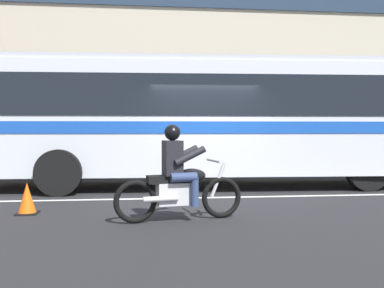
{
  "coord_description": "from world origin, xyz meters",
  "views": [
    {
      "loc": [
        -1.33,
        -9.55,
        1.48
      ],
      "look_at": [
        -0.42,
        -1.15,
        1.19
      ],
      "focal_mm": 39.18,
      "sensor_mm": 36.0,
      "label": 1
    }
  ],
  "objects": [
    {
      "name": "ground_plane",
      "position": [
        0.0,
        0.0,
        0.0
      ],
      "size": [
        60.0,
        60.0,
        0.0
      ],
      "primitive_type": "plane",
      "color": "black"
    },
    {
      "name": "motorcycle_with_rider",
      "position": [
        -0.81,
        -2.8,
        0.66
      ],
      "size": [
        2.12,
        0.74,
        1.56
      ],
      "color": "black",
      "rests_on": "ground_plane"
    },
    {
      "name": "sidewalk_curb",
      "position": [
        0.0,
        5.1,
        0.07
      ],
      "size": [
        28.0,
        3.8,
        0.15
      ],
      "primitive_type": "cube",
      "color": "#B7B2A8",
      "rests_on": "ground_plane"
    },
    {
      "name": "lane_center_stripe",
      "position": [
        0.0,
        -0.6,
        0.0
      ],
      "size": [
        26.6,
        0.14,
        0.01
      ],
      "primitive_type": "cube",
      "color": "silver",
      "rests_on": "ground_plane"
    },
    {
      "name": "traffic_cone",
      "position": [
        -3.42,
        -1.98,
        0.26
      ],
      "size": [
        0.36,
        0.36,
        0.55
      ],
      "color": "#EA590F",
      "rests_on": "ground_plane"
    },
    {
      "name": "office_building_facade",
      "position": [
        0.0,
        7.39,
        4.99
      ],
      "size": [
        28.0,
        0.89,
        9.97
      ],
      "color": "#B2A893",
      "rests_on": "ground_plane"
    },
    {
      "name": "transit_bus",
      "position": [
        0.56,
        1.19,
        1.88
      ],
      "size": [
        12.52,
        3.1,
        3.22
      ],
      "color": "silver",
      "rests_on": "ground_plane"
    }
  ]
}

